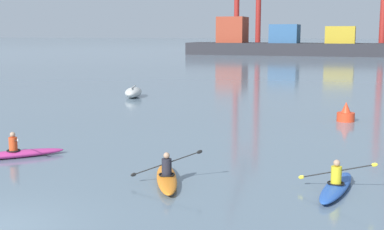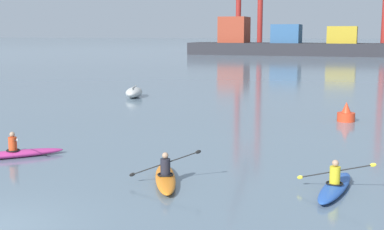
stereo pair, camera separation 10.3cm
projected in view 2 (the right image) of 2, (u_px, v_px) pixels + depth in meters
The scene contains 6 objects.
container_barge at pixel (283, 43), 105.85m from camera, with size 39.17×8.68×7.67m.
capsized_dinghy at pixel (134, 92), 36.94m from camera, with size 1.74×2.80×0.76m.
channel_buoy at pixel (346, 114), 26.92m from camera, with size 0.90×0.90×1.00m.
kayak_blue at pixel (335, 186), 15.04m from camera, with size 2.20×3.45×0.99m.
kayak_orange at pixel (165, 177), 15.97m from camera, with size 2.03×3.36×1.02m.
kayak_magenta at pixel (16, 153), 19.19m from camera, with size 2.88×2.78×0.95m.
Camera 2 is at (8.45, -9.17, 4.50)m, focal length 49.35 mm.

